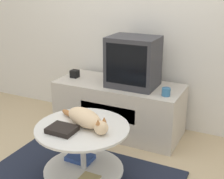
# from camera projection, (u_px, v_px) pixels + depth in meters

# --- Properties ---
(wall_back) EXTENTS (8.00, 0.05, 2.60)m
(wall_back) POSITION_uv_depth(u_px,v_px,m) (143.00, 5.00, 3.23)
(wall_back) COLOR silver
(wall_back) RESTS_ON ground_plane
(tv_stand) EXTENTS (1.32, 0.56, 0.54)m
(tv_stand) POSITION_uv_depth(u_px,v_px,m) (119.00, 107.00, 3.31)
(tv_stand) COLOR beige
(tv_stand) RESTS_ON ground_plane
(tv) EXTENTS (0.48, 0.37, 0.50)m
(tv) POSITION_uv_depth(u_px,v_px,m) (133.00, 62.00, 3.06)
(tv) COLOR #333338
(tv) RESTS_ON tv_stand
(speaker) EXTENTS (0.08, 0.08, 0.08)m
(speaker) POSITION_uv_depth(u_px,v_px,m) (75.00, 74.00, 3.41)
(speaker) COLOR black
(speaker) RESTS_ON tv_stand
(mug) EXTENTS (0.08, 0.08, 0.08)m
(mug) POSITION_uv_depth(u_px,v_px,m) (166.00, 92.00, 2.87)
(mug) COLOR teal
(mug) RESTS_ON tv_stand
(coffee_table) EXTENTS (0.72, 0.72, 0.49)m
(coffee_table) POSITION_uv_depth(u_px,v_px,m) (83.00, 148.00, 2.42)
(coffee_table) COLOR #B2B2B7
(coffee_table) RESTS_ON rug
(dvd_box) EXTENTS (0.20, 0.16, 0.04)m
(dvd_box) POSITION_uv_depth(u_px,v_px,m) (62.00, 129.00, 2.27)
(dvd_box) COLOR black
(dvd_box) RESTS_ON coffee_table
(cat) EXTENTS (0.51, 0.28, 0.13)m
(cat) POSITION_uv_depth(u_px,v_px,m) (86.00, 119.00, 2.34)
(cat) COLOR beige
(cat) RESTS_ON coffee_table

